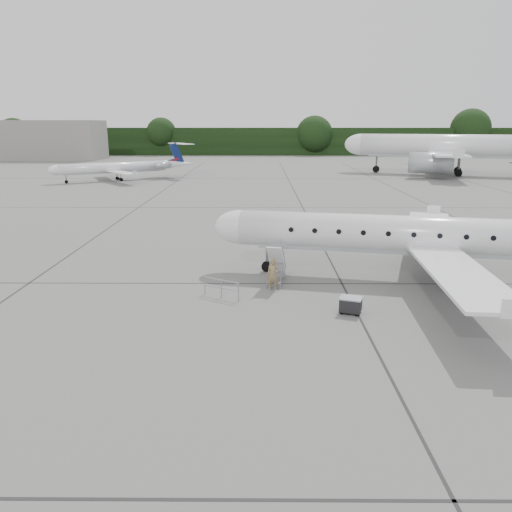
# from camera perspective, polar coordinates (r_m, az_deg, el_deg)

# --- Properties ---
(ground) EXTENTS (320.00, 320.00, 0.00)m
(ground) POSITION_cam_1_polar(r_m,az_deg,el_deg) (26.30, 18.86, -6.24)
(ground) COLOR slate
(ground) RESTS_ON ground
(treeline) EXTENTS (260.00, 4.00, 8.00)m
(treeline) POSITION_cam_1_polar(r_m,az_deg,el_deg) (153.54, 3.58, 12.93)
(treeline) COLOR black
(treeline) RESTS_ON ground
(terminal_building) EXTENTS (40.00, 14.00, 10.00)m
(terminal_building) POSITION_cam_1_polar(r_m,az_deg,el_deg) (146.89, -25.02, 11.91)
(terminal_building) COLOR gray
(terminal_building) RESTS_ON ground
(main_regional_jet) EXTENTS (34.08, 27.39, 7.79)m
(main_regional_jet) POSITION_cam_1_polar(r_m,az_deg,el_deg) (30.76, 20.44, 4.17)
(main_regional_jet) COLOR silver
(main_regional_jet) RESTS_ON ground
(airstair) EXTENTS (1.26, 2.31, 2.44)m
(airstair) POSITION_cam_1_polar(r_m,az_deg,el_deg) (29.16, 2.36, -0.84)
(airstair) COLOR silver
(airstair) RESTS_ON ground
(passenger) EXTENTS (0.69, 0.47, 1.82)m
(passenger) POSITION_cam_1_polar(r_m,az_deg,el_deg) (28.07, 1.94, -2.12)
(passenger) COLOR olive
(passenger) RESTS_ON ground
(safety_railing) EXTENTS (1.93, 1.19, 1.00)m
(safety_railing) POSITION_cam_1_polar(r_m,az_deg,el_deg) (27.00, -3.98, -3.76)
(safety_railing) COLOR gray
(safety_railing) RESTS_ON ground
(baggage_cart) EXTENTS (1.24, 1.12, 0.88)m
(baggage_cart) POSITION_cam_1_polar(r_m,az_deg,el_deg) (25.24, 10.77, -5.49)
(baggage_cart) COLOR black
(baggage_cart) RESTS_ON ground
(bg_narrowbody) EXTENTS (47.94, 41.11, 14.53)m
(bg_narrowbody) POSITION_cam_1_polar(r_m,az_deg,el_deg) (99.49, 21.27, 12.83)
(bg_narrowbody) COLOR silver
(bg_narrowbody) RESTS_ON ground
(bg_regional_left) EXTENTS (27.77, 25.73, 5.93)m
(bg_regional_left) POSITION_cam_1_polar(r_m,az_deg,el_deg) (86.36, -16.02, 10.22)
(bg_regional_left) COLOR silver
(bg_regional_left) RESTS_ON ground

